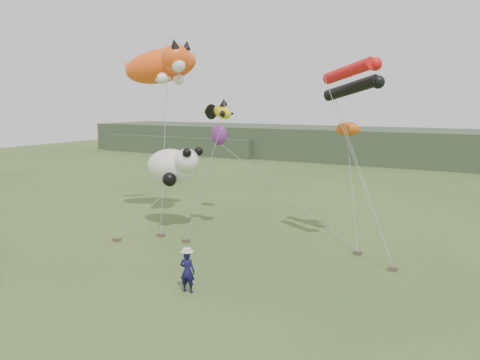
# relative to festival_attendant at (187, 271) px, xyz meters

# --- Properties ---
(ground) EXTENTS (120.00, 120.00, 0.00)m
(ground) POSITION_rel_festival_attendant_xyz_m (-0.43, 0.49, -0.82)
(ground) COLOR #385123
(ground) RESTS_ON ground
(headland) EXTENTS (90.00, 13.00, 4.00)m
(headland) POSITION_rel_festival_attendant_xyz_m (-3.54, 45.18, 1.10)
(headland) COLOR #2D3D28
(headland) RESTS_ON ground
(festival_attendant) EXTENTS (0.67, 0.51, 1.64)m
(festival_attendant) POSITION_rel_festival_attendant_xyz_m (0.00, 0.00, 0.00)
(festival_attendant) COLOR #131141
(festival_attendant) RESTS_ON ground
(sandbag_anchors) EXTENTS (13.99, 4.30, 0.18)m
(sandbag_anchors) POSITION_rel_festival_attendant_xyz_m (-1.15, 5.66, -0.73)
(sandbag_anchors) COLOR brown
(sandbag_anchors) RESTS_ON ground
(cat_kite) EXTENTS (5.91, 3.82, 2.75)m
(cat_kite) POSITION_rel_festival_attendant_xyz_m (-7.84, 8.82, 8.62)
(cat_kite) COLOR #FD5213
(cat_kite) RESTS_ON ground
(fish_kite) EXTENTS (2.33, 1.51, 1.20)m
(fish_kite) POSITION_rel_festival_attendant_xyz_m (-3.39, 7.67, 5.94)
(fish_kite) COLOR yellow
(fish_kite) RESTS_ON ground
(tube_kites) EXTENTS (3.50, 3.50, 1.91)m
(tube_kites) POSITION_rel_festival_attendant_xyz_m (3.80, 8.52, 7.48)
(tube_kites) COLOR black
(tube_kites) RESTS_ON ground
(panda_kite) EXTENTS (3.62, 2.34, 2.25)m
(panda_kite) POSITION_rel_festival_attendant_xyz_m (-6.25, 7.46, 2.79)
(panda_kite) COLOR white
(panda_kite) RESTS_ON ground
(misc_kites) EXTENTS (9.93, 1.94, 1.71)m
(misc_kites) POSITION_rel_festival_attendant_xyz_m (-2.20, 11.15, 4.63)
(misc_kites) COLOR #CC5210
(misc_kites) RESTS_ON ground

